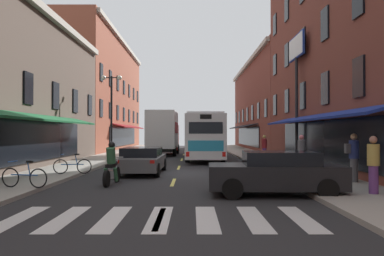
% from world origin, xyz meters
% --- Properties ---
extents(ground_plane, '(34.80, 80.00, 0.10)m').
position_xyz_m(ground_plane, '(0.00, 0.00, -0.05)').
color(ground_plane, '#28282B').
extents(lane_centre_dashes, '(0.14, 73.90, 0.01)m').
position_xyz_m(lane_centre_dashes, '(0.00, -0.25, 0.00)').
color(lane_centre_dashes, '#DBCC4C').
rests_on(lane_centre_dashes, ground).
extents(crosswalk_near, '(7.10, 2.80, 0.01)m').
position_xyz_m(crosswalk_near, '(0.00, -10.00, 0.00)').
color(crosswalk_near, silver).
rests_on(crosswalk_near, ground).
extents(sidewalk_left, '(3.00, 80.00, 0.14)m').
position_xyz_m(sidewalk_left, '(-5.90, 0.00, 0.07)').
color(sidewalk_left, '#A39E93').
rests_on(sidewalk_left, ground).
extents(sidewalk_right, '(3.00, 80.00, 0.14)m').
position_xyz_m(sidewalk_right, '(5.90, 0.00, 0.07)').
color(sidewalk_right, '#A39E93').
rests_on(sidewalk_right, ground).
extents(billboard_sign, '(0.40, 3.05, 7.72)m').
position_xyz_m(billboard_sign, '(7.05, 4.05, 6.06)').
color(billboard_sign, black).
rests_on(billboard_sign, sidewalk_right).
extents(transit_bus, '(2.80, 11.45, 3.33)m').
position_xyz_m(transit_bus, '(1.70, 9.88, 1.74)').
color(transit_bus, silver).
rests_on(transit_bus, ground).
extents(box_truck, '(2.58, 7.18, 3.84)m').
position_xyz_m(box_truck, '(-1.77, 14.99, 1.98)').
color(box_truck, '#B21E19').
rests_on(box_truck, ground).
extents(sedan_near, '(2.08, 4.72, 1.28)m').
position_xyz_m(sedan_near, '(-1.67, -0.18, 0.67)').
color(sedan_near, '#515154').
rests_on(sedan_near, ground).
extents(sedan_mid, '(1.98, 4.71, 1.46)m').
position_xyz_m(sedan_mid, '(-1.95, 24.71, 0.74)').
color(sedan_mid, '#144723').
rests_on(sedan_mid, ground).
extents(sedan_far, '(4.28, 2.11, 1.39)m').
position_xyz_m(sedan_far, '(3.44, -6.68, 0.72)').
color(sedan_far, black).
rests_on(sedan_far, ground).
extents(motorcycle_rider, '(0.62, 2.07, 1.66)m').
position_xyz_m(motorcycle_rider, '(-2.33, -4.22, 0.71)').
color(motorcycle_rider, black).
rests_on(motorcycle_rider, ground).
extents(bicycle_near, '(1.69, 0.51, 0.91)m').
position_xyz_m(bicycle_near, '(-4.91, -5.98, 0.50)').
color(bicycle_near, black).
rests_on(bicycle_near, sidewalk_left).
extents(bicycle_mid, '(1.71, 0.48, 0.91)m').
position_xyz_m(bicycle_mid, '(-4.64, -1.63, 0.50)').
color(bicycle_mid, black).
rests_on(bicycle_mid, sidewalk_left).
extents(pedestrian_near, '(0.51, 0.36, 1.83)m').
position_xyz_m(pedestrian_near, '(6.85, -4.49, 1.11)').
color(pedestrian_near, '#4C4C51').
rests_on(pedestrian_near, sidewalk_right).
extents(pedestrian_mid, '(0.36, 0.36, 1.70)m').
position_xyz_m(pedestrian_mid, '(5.66, 7.01, 1.01)').
color(pedestrian_mid, '#66387F').
rests_on(pedestrian_mid, sidewalk_right).
extents(pedestrian_far, '(0.36, 0.36, 1.76)m').
position_xyz_m(pedestrian_far, '(5.84, -1.18, 1.05)').
color(pedestrian_far, black).
rests_on(pedestrian_far, sidewalk_right).
extents(pedestrian_rear, '(0.36, 0.36, 1.76)m').
position_xyz_m(pedestrian_rear, '(6.30, -7.25, 1.05)').
color(pedestrian_rear, '#66387F').
rests_on(pedestrian_rear, sidewalk_right).
extents(street_lamp_twin, '(1.42, 0.32, 5.83)m').
position_xyz_m(street_lamp_twin, '(-4.81, 7.48, 3.35)').
color(street_lamp_twin, black).
rests_on(street_lamp_twin, sidewalk_left).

